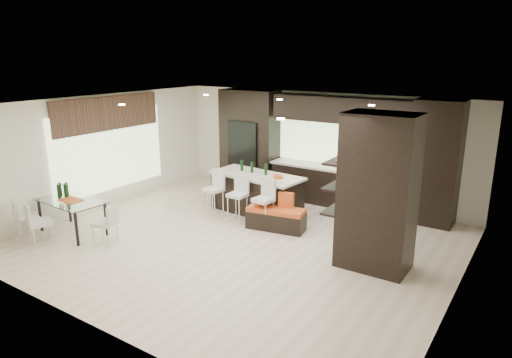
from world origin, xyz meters
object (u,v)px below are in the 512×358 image
Objects in this scene: kitchen_island at (257,193)px; floor_vase at (355,229)px; bench at (276,219)px; dining_table at (73,217)px; chair_end at (105,226)px; stool_left at (214,198)px; stool_right at (263,209)px; stool_mid at (238,203)px; chair_near at (41,225)px; chair_far at (27,221)px.

kitchen_island is 3.00m from floor_vase.
floor_vase is at bearing -14.71° from kitchen_island.
floor_vase is (1.88, -0.34, 0.30)m from bench.
chair_end is (1.02, 0.00, 0.02)m from dining_table.
stool_left is 2.54m from chair_end.
bench is at bearing -65.44° from chair_end.
bench is (0.27, 0.08, -0.20)m from stool_right.
stool_right is 1.15× the size of chair_end.
dining_table is at bearing -136.96° from stool_mid.
chair_near is at bearing 102.92° from chair_end.
stool_left is at bearing 56.36° from dining_table.
stool_right is at bearing -172.83° from bench.
stool_left is (-0.67, -0.76, -0.02)m from kitchen_island.
kitchen_island is at bearing -46.18° from chair_end.
stool_right is 1.09× the size of chair_near.
chair_far is at bearing -153.42° from floor_vase.
stool_mid is 4.28m from chair_far.
stool_right is (1.35, 0.00, -0.00)m from stool_left.
floor_vase is 1.41× the size of chair_end.
chair_far is at bearing -120.03° from stool_left.
stool_left is 0.59× the size of dining_table.
bench is 1.93m from floor_vase.
stool_right is 0.70× the size of bench.
floor_vase reaches higher than dining_table.
dining_table is at bearing -153.47° from bench.
stool_mid reaches higher than bench.
floor_vase is at bearing -84.87° from chair_end.
stool_right reaches higher than dining_table.
bench is (0.95, -0.68, -0.22)m from kitchen_island.
stool_left is 0.67m from stool_mid.
chair_near is at bearing -117.22° from kitchen_island.
floor_vase is at bearing 25.11° from dining_table.
stool_left reaches higher than chair_far.
bench is at bearing 24.37° from stool_right.
kitchen_island reaches higher than chair_near.
bench is 4.23m from dining_table.
dining_table is at bearing 68.16° from chair_end.
chair_end is at bearing -109.26° from kitchen_island.
kitchen_island is 4.03m from dining_table.
chair_end is (-0.77, -2.42, -0.06)m from stool_left.
kitchen_island is 0.76m from stool_mid.
stool_right is (0.67, -0.00, 0.01)m from stool_mid.
stool_mid is at bearing -172.85° from stool_right.
floor_vase is 5.72m from dining_table.
stool_right is at bearing -43.46° from kitchen_island.
floor_vase is (2.15, -0.25, 0.10)m from stool_right.
chair_near reaches higher than bench.
chair_end is at bearing -153.03° from floor_vase.
kitchen_island is at bearing 54.23° from stool_left.
stool_left is at bearing -39.40° from chair_end.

